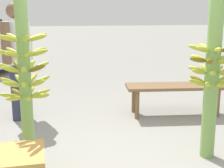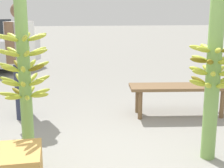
% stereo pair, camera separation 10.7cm
% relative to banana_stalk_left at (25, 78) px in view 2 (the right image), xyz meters
% --- Properties ---
extents(banana_stalk_left, '(0.47, 0.47, 1.57)m').
position_rel_banana_stalk_left_xyz_m(banana_stalk_left, '(0.00, 0.00, 0.00)').
color(banana_stalk_left, '#7AA851').
rests_on(banana_stalk_left, ground_plane).
extents(banana_stalk_center, '(0.48, 0.48, 1.65)m').
position_rel_banana_stalk_left_xyz_m(banana_stalk_center, '(1.72, -0.16, 0.01)').
color(banana_stalk_center, '#7AA851').
rests_on(banana_stalk_center, ground_plane).
extents(vendor_person, '(0.36, 0.67, 1.55)m').
position_rel_banana_stalk_left_xyz_m(vendor_person, '(-0.16, 1.51, 0.07)').
color(vendor_person, '#2D334C').
rests_on(vendor_person, ground_plane).
extents(market_bench, '(1.42, 0.62, 0.43)m').
position_rel_banana_stalk_left_xyz_m(market_bench, '(1.97, 1.17, -0.47)').
color(market_bench, brown).
rests_on(market_bench, ground_plane).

